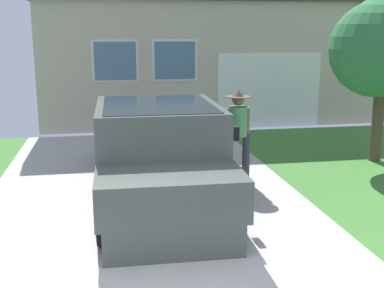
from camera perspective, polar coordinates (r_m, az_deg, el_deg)
The scene contains 5 objects.
pickup_truck at distance 7.92m, azimuth -4.04°, elevation -1.40°, with size 2.05×5.61×1.59m.
person_with_hat at distance 8.63m, azimuth 5.33°, elevation 1.71°, with size 0.50×0.45×1.70m.
handbag at distance 8.64m, azimuth 5.47°, elevation -4.32°, with size 0.30×0.17×0.39m.
house_with_garage at distance 17.03m, azimuth 0.25°, elevation 11.91°, with size 10.06×7.24×4.66m.
front_yard_tree at distance 10.70m, azimuth 21.39°, elevation 10.66°, with size 2.29×2.19×3.45m.
Camera 1 is at (-0.59, -3.92, 2.68)m, focal length 45.67 mm.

